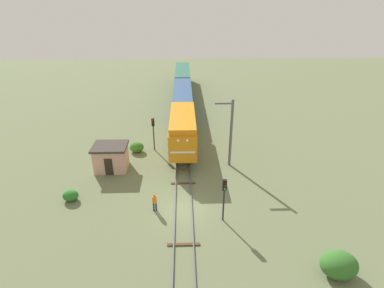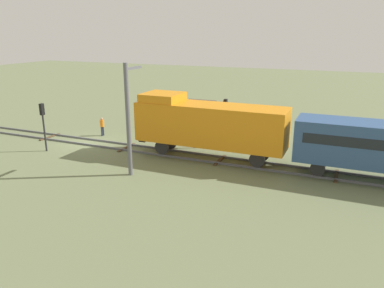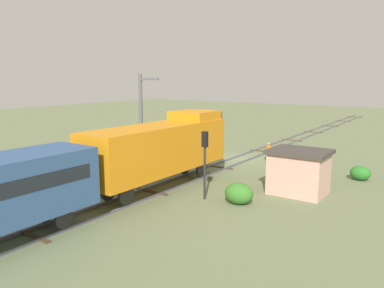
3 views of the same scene
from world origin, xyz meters
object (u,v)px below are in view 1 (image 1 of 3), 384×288
Objects in this scene: traffic_signal_mid at (153,128)px; worker_near_track at (155,201)px; locomotive at (183,129)px; relay_hut at (111,157)px; traffic_signal_near at (224,193)px; catenary_mast at (230,132)px; passenger_car_trailing at (183,76)px; passenger_car_leading at (183,97)px.

traffic_signal_mid is 2.36× the size of worker_near_track.
locomotive is 8.63m from relay_hut.
locomotive is 13.00m from traffic_signal_near.
relay_hut is (-12.43, -0.46, -2.53)m from catenary_mast.
relay_hut is (-10.70, 8.55, -1.30)m from traffic_signal_near.
worker_near_track is at bearing -85.00° from traffic_signal_mid.
catenary_mast is at bearing -35.97° from locomotive.
catenary_mast is (4.93, -31.52, 1.40)m from passenger_car_trailing.
worker_near_track is at bearing -54.60° from relay_hut.
passenger_car_trailing reaches higher than worker_near_track.
relay_hut is (-7.50, -17.38, -1.13)m from passenger_car_leading.
traffic_signal_near is 0.52× the size of catenary_mast.
traffic_signal_mid is 0.55× the size of catenary_mast.
traffic_signal_mid reaches higher than passenger_car_leading.
traffic_signal_near is at bearing -75.75° from locomotive.
traffic_signal_near is 9.26m from catenary_mast.
locomotive is at bearing -90.00° from passenger_car_leading.
worker_near_track is (-5.60, 1.38, -1.69)m from traffic_signal_near.
locomotive reaches higher than traffic_signal_near.
locomotive reaches higher than relay_hut.
passenger_car_leading is 1.00× the size of passenger_car_trailing.
traffic_signal_near is at bearing -38.63° from relay_hut.
passenger_car_trailing is 39.26m from worker_near_track.
relay_hut is (-7.50, -31.98, -1.13)m from passenger_car_trailing.
locomotive is 6.82× the size of worker_near_track.
passenger_car_trailing is 31.93m from catenary_mast.
catenary_mast is at bearing 79.12° from traffic_signal_near.
traffic_signal_near is at bearing -85.49° from passenger_car_trailing.
relay_hut is at bearing -113.34° from passenger_car_leading.
traffic_signal_near is 14.41m from traffic_signal_mid.
passenger_car_leading is at bearing -90.00° from passenger_car_trailing.
relay_hut is at bearing -133.95° from traffic_signal_mid.
catenary_mast is (4.93, -3.58, 1.15)m from locomotive.
catenary_mast is at bearing -73.10° from worker_near_track.
catenary_mast is 2.10× the size of relay_hut.
catenary_mast reaches higher than worker_near_track.
locomotive is at bearing -3.50° from traffic_signal_mid.
relay_hut is (-7.50, -4.04, -1.38)m from locomotive.
worker_near_track is at bearing -95.58° from passenger_car_leading.
traffic_signal_near is at bearing -82.97° from passenger_car_leading.
traffic_signal_near reaches higher than passenger_car_leading.
passenger_car_leading is (0.00, 13.34, -0.25)m from locomotive.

